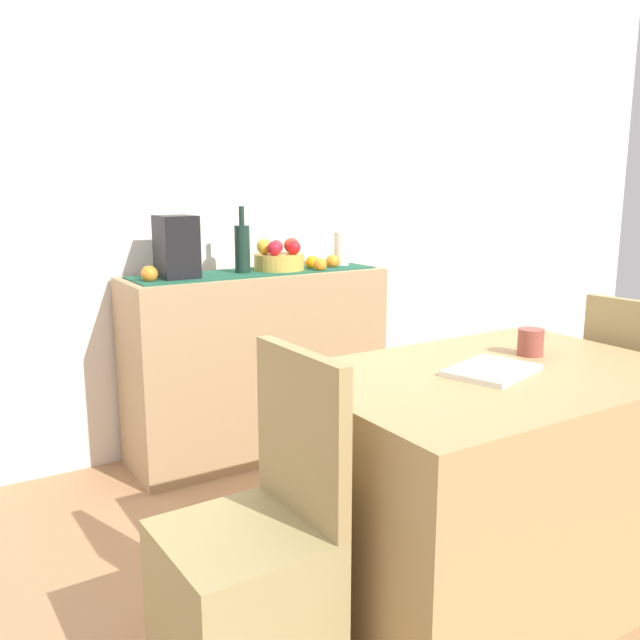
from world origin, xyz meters
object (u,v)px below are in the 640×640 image
object	(u,v)px
chair_near_window	(249,594)
wine_bottle	(242,248)
coffee_maker	(176,247)
ceramic_vase	(341,249)
sideboard_console	(257,364)
fruit_bowl	(279,262)
coffee_cup	(531,342)
dining_table	(490,480)
open_book	(491,370)

from	to	relation	value
chair_near_window	wine_bottle	bearing A→B (deg)	64.47
coffee_maker	ceramic_vase	size ratio (longest dim) A/B	1.59
wine_bottle	coffee_maker	world-z (taller)	wine_bottle
sideboard_console	fruit_bowl	xyz separation A→B (m)	(0.13, 0.00, 0.49)
coffee_cup	chair_near_window	distance (m)	1.24
dining_table	open_book	distance (m)	0.38
coffee_maker	ceramic_vase	world-z (taller)	coffee_maker
ceramic_vase	sideboard_console	bearing A→B (deg)	180.00
fruit_bowl	open_book	bearing A→B (deg)	-91.62
ceramic_vase	coffee_cup	size ratio (longest dim) A/B	1.92
coffee_cup	chair_near_window	bearing A→B (deg)	-176.03
open_book	coffee_cup	xyz separation A→B (m)	(0.28, 0.09, 0.04)
fruit_bowl	coffee_maker	xyz separation A→B (m)	(-0.52, 0.00, 0.10)
ceramic_vase	dining_table	distance (m)	1.61
sideboard_console	wine_bottle	distance (m)	0.58
ceramic_vase	chair_near_window	size ratio (longest dim) A/B	0.20
fruit_bowl	chair_near_window	world-z (taller)	fruit_bowl
sideboard_console	ceramic_vase	bearing A→B (deg)	0.00
fruit_bowl	open_book	xyz separation A→B (m)	(-0.04, -1.45, -0.20)
fruit_bowl	chair_near_window	distance (m)	1.81
dining_table	open_book	xyz separation A→B (m)	(-0.03, -0.01, 0.38)
coffee_cup	ceramic_vase	bearing A→B (deg)	84.71
dining_table	open_book	bearing A→B (deg)	-157.92
ceramic_vase	dining_table	bearing A→B (deg)	-104.57
sideboard_console	fruit_bowl	bearing A→B (deg)	0.00
coffee_maker	coffee_cup	bearing A→B (deg)	-60.86
ceramic_vase	dining_table	size ratio (longest dim) A/B	0.15
coffee_cup	dining_table	bearing A→B (deg)	-162.45
fruit_bowl	dining_table	distance (m)	1.55
ceramic_vase	wine_bottle	bearing A→B (deg)	180.00
wine_bottle	ceramic_vase	world-z (taller)	wine_bottle
fruit_bowl	ceramic_vase	xyz separation A→B (m)	(0.36, 0.00, 0.04)
fruit_bowl	coffee_cup	size ratio (longest dim) A/B	2.67
fruit_bowl	wine_bottle	distance (m)	0.21
fruit_bowl	coffee_maker	distance (m)	0.53
ceramic_vase	open_book	xyz separation A→B (m)	(-0.41, -1.45, -0.24)
fruit_bowl	ceramic_vase	bearing A→B (deg)	0.00
coffee_maker	chair_near_window	distance (m)	1.67
sideboard_console	wine_bottle	xyz separation A→B (m)	(-0.07, 0.00, 0.57)
dining_table	coffee_cup	distance (m)	0.49
coffee_cup	coffee_maker	bearing A→B (deg)	119.14
sideboard_console	coffee_maker	xyz separation A→B (m)	(-0.39, 0.00, 0.59)
wine_bottle	dining_table	bearing A→B (deg)	-82.57
sideboard_console	ceramic_vase	distance (m)	0.73
dining_table	open_book	size ratio (longest dim) A/B	4.34
dining_table	fruit_bowl	bearing A→B (deg)	89.64
ceramic_vase	open_book	bearing A→B (deg)	-105.63
coffee_maker	sideboard_console	bearing A→B (deg)	0.00
sideboard_console	wine_bottle	bearing A→B (deg)	180.00
fruit_bowl	wine_bottle	xyz separation A→B (m)	(-0.20, 0.00, 0.08)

